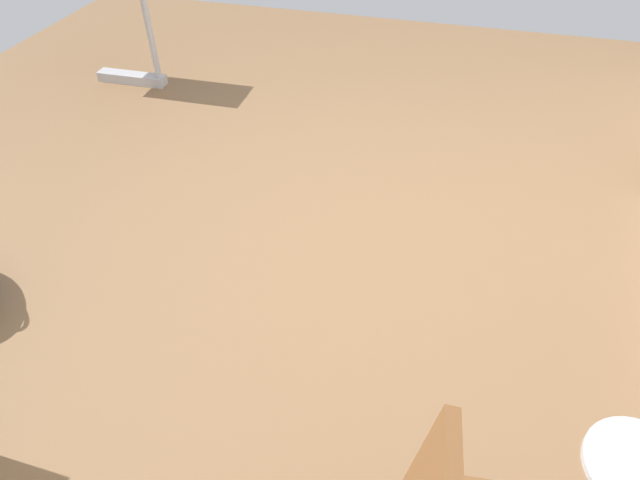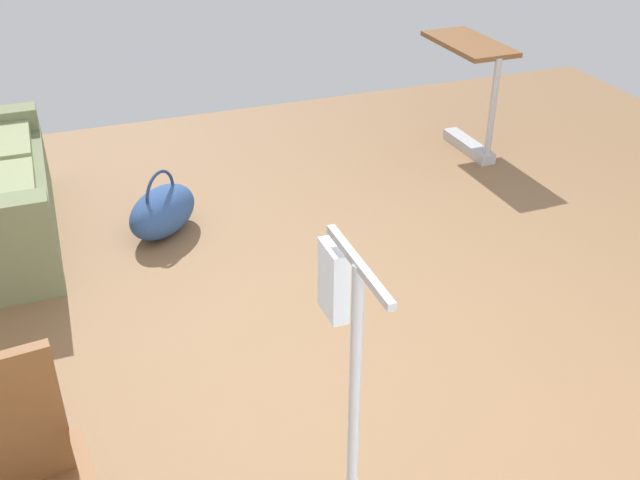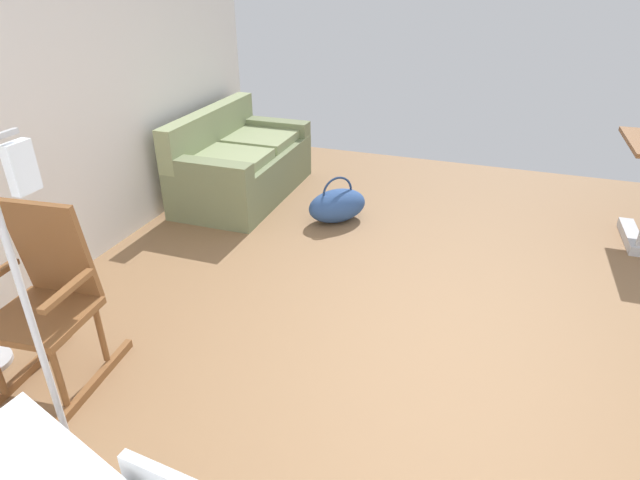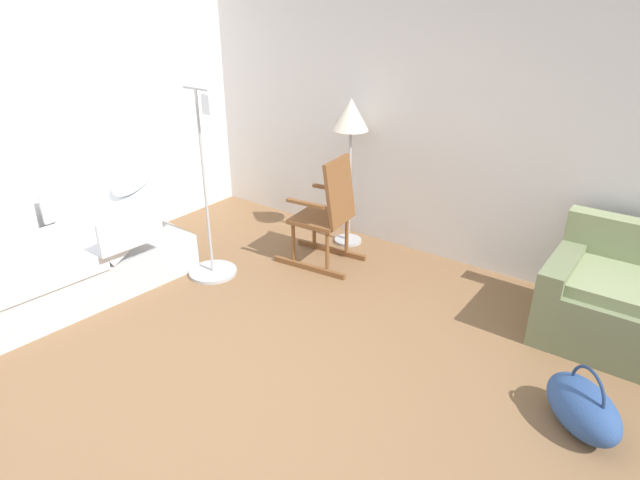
% 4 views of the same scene
% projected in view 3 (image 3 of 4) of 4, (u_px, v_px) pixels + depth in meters
% --- Properties ---
extents(ground_plane, '(7.23, 7.23, 0.00)m').
position_uv_depth(ground_plane, '(414.00, 353.00, 3.24)').
color(ground_plane, olive).
extents(back_wall, '(5.98, 0.10, 2.70)m').
position_uv_depth(back_wall, '(15.00, 97.00, 3.39)').
color(back_wall, white).
rests_on(back_wall, ground).
extents(couch, '(1.60, 0.86, 0.85)m').
position_uv_depth(couch, '(241.00, 166.00, 5.30)').
color(couch, '#737D57').
rests_on(couch, ground).
extents(rocking_chair, '(0.81, 0.55, 1.05)m').
position_uv_depth(rocking_chair, '(48.00, 301.00, 2.84)').
color(rocking_chair, brown).
rests_on(rocking_chair, ground).
extents(duffel_bag, '(0.63, 0.62, 0.43)m').
position_uv_depth(duffel_bag, '(337.00, 205.00, 4.82)').
color(duffel_bag, '#2D4C84').
rests_on(duffel_bag, ground).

